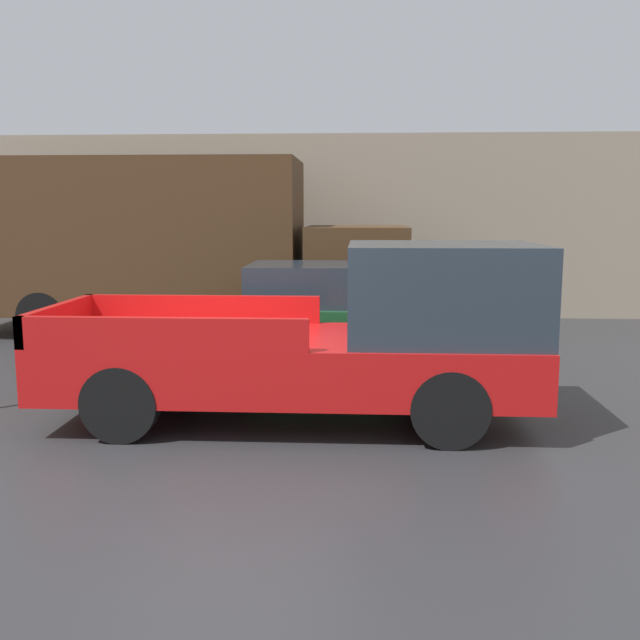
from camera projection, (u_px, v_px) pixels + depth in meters
ground_plane at (224, 430)px, 7.94m from camera, size 60.00×60.00×0.00m
building_wall at (295, 226)px, 16.24m from camera, size 28.00×0.15×4.12m
pickup_truck at (339, 338)px, 8.16m from camera, size 5.55×2.03×2.05m
car at (325, 316)px, 10.81m from camera, size 4.47×1.86×1.63m
delivery_truck at (161, 242)px, 14.14m from camera, size 8.84×2.54×3.40m
newspaper_box at (118, 294)px, 16.38m from camera, size 0.45×0.40×1.02m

